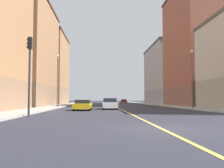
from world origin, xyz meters
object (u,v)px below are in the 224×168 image
object	(u,v)px
building_left_mid	(202,47)
building_left_far	(170,75)
building_right_midblock	(19,55)
street_lamp_right_near	(58,75)
street_lamp_left_near	(192,73)
car_red	(124,101)
car_yellow	(83,105)
car_white	(110,104)
building_right_distant	(44,70)
traffic_light_right_near	(29,65)

from	to	relation	value
building_left_mid	building_left_far	world-z (taller)	building_left_mid
building_right_midblock	street_lamp_right_near	bearing A→B (deg)	-42.86
street_lamp_left_near	car_red	world-z (taller)	street_lamp_left_near
building_left_far	car_yellow	world-z (taller)	building_left_far
street_lamp_left_near	car_yellow	distance (m)	14.28
building_left_mid	car_white	bearing A→B (deg)	-140.74
building_right_midblock	building_right_distant	bearing A→B (deg)	90.00
building_right_midblock	street_lamp_right_near	world-z (taller)	building_right_midblock
building_left_mid	building_right_midblock	distance (m)	33.99
building_right_midblock	street_lamp_left_near	size ratio (longest dim) A/B	2.58
traffic_light_right_near	car_red	bearing A→B (deg)	78.15
traffic_light_right_near	car_red	xyz separation A→B (m)	(12.93, 61.64, -3.25)
building_right_midblock	car_yellow	size ratio (longest dim) A/B	4.68
building_right_distant	car_yellow	xyz separation A→B (m)	(12.31, -35.53, -8.21)
building_left_mid	building_right_distant	xyz separation A→B (m)	(-33.85, 17.41, -2.49)
building_left_mid	car_yellow	distance (m)	30.11
car_white	building_left_mid	bearing A→B (deg)	39.26
car_yellow	car_white	bearing A→B (deg)	44.30
car_yellow	street_lamp_right_near	bearing A→B (deg)	116.97
traffic_light_right_near	car_red	size ratio (longest dim) A/B	1.38
building_left_mid	street_lamp_left_near	xyz separation A→B (m)	(-7.98, -16.09, -6.70)
building_left_mid	street_lamp_left_near	size ratio (longest dim) A/B	3.06
car_yellow	car_red	bearing A→B (deg)	79.49
building_right_distant	street_lamp_right_near	size ratio (longest dim) A/B	2.27
building_right_midblock	street_lamp_left_near	world-z (taller)	building_right_midblock
traffic_light_right_near	building_right_midblock	bearing A→B (deg)	109.06
building_left_mid	car_red	world-z (taller)	building_left_mid
traffic_light_right_near	car_yellow	size ratio (longest dim) A/B	1.47
building_left_far	building_left_mid	bearing A→B (deg)	-90.00
building_left_far	street_lamp_left_near	xyz separation A→B (m)	(-7.98, -38.28, -3.48)
street_lamp_right_near	car_yellow	xyz separation A→B (m)	(4.33, -8.52, -4.19)
building_left_mid	car_white	xyz separation A→B (m)	(-18.32, -14.98, -10.61)
building_right_distant	street_lamp_left_near	bearing A→B (deg)	-52.33
building_left_far	building_right_distant	bearing A→B (deg)	-171.97
building_right_distant	car_red	xyz separation A→B (m)	(21.89, 16.09, -8.21)
street_lamp_right_near	car_white	size ratio (longest dim) A/B	1.69
car_white	car_red	bearing A→B (deg)	82.52
building_right_midblock	traffic_light_right_near	xyz separation A→B (m)	(8.96, -25.94, -5.30)
car_white	car_yellow	xyz separation A→B (m)	(-3.22, -3.14, -0.09)
building_right_distant	car_yellow	size ratio (longest dim) A/B	4.34
building_right_distant	street_lamp_right_near	xyz separation A→B (m)	(7.98, -27.01, -4.02)
car_red	traffic_light_right_near	bearing A→B (deg)	-101.85
car_white	traffic_light_right_near	bearing A→B (deg)	-116.52
traffic_light_right_near	street_lamp_left_near	bearing A→B (deg)	35.46
building_left_far	street_lamp_right_near	bearing A→B (deg)	-129.14
building_right_midblock	car_red	distance (m)	42.74
car_red	car_white	xyz separation A→B (m)	(-6.36, -48.48, 0.09)
street_lamp_right_near	building_left_far	bearing A→B (deg)	50.86
building_left_mid	street_lamp_right_near	bearing A→B (deg)	-159.64
street_lamp_left_near	car_red	bearing A→B (deg)	94.59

